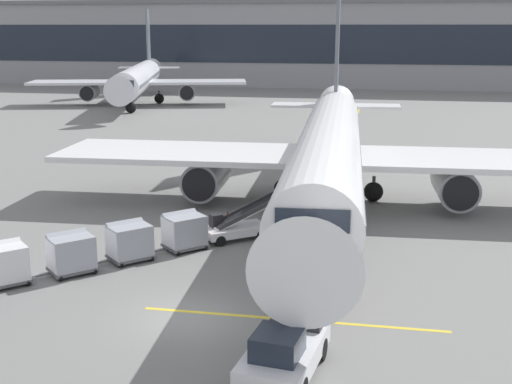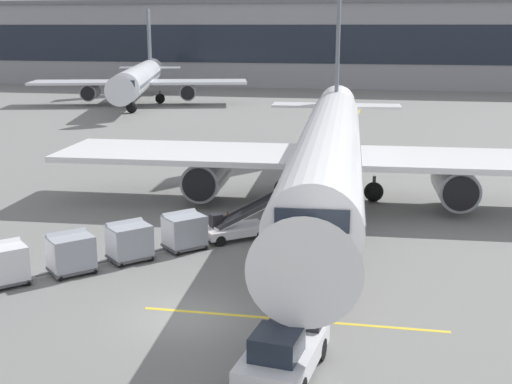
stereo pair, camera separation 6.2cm
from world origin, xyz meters
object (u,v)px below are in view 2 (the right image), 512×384
(baggage_cart_fourth, at_px, (3,263))
(safety_cone_nose_mark, at_px, (195,213))
(parked_airplane, at_px, (329,149))
(distant_airplane, at_px, (139,79))
(ground_crew_by_loader, at_px, (204,229))
(safety_cone_wingtip, at_px, (227,218))
(baggage_cart_third, at_px, (71,252))
(baggage_cart_lead, at_px, (184,230))
(ground_crew_by_carts, at_px, (176,235))
(pushback_tug, at_px, (283,352))
(belt_loader, at_px, (240,224))
(baggage_cart_second, at_px, (129,241))
(safety_cone_engine_keepout, at_px, (241,212))

(baggage_cart_fourth, xyz_separation_m, safety_cone_nose_mark, (5.45, 11.68, -0.70))
(parked_airplane, distance_m, distant_airplane, 59.82)
(ground_crew_by_loader, distance_m, safety_cone_wingtip, 4.63)
(baggage_cart_third, distance_m, ground_crew_by_loader, 6.84)
(baggage_cart_lead, xyz_separation_m, ground_crew_by_loader, (0.96, 0.32, -0.00))
(ground_crew_by_carts, bearing_deg, ground_crew_by_loader, 46.35)
(pushback_tug, bearing_deg, baggage_cart_third, 145.83)
(parked_airplane, distance_m, baggage_cart_fourth, 21.14)
(safety_cone_wingtip, height_order, distant_airplane, distant_airplane)
(belt_loader, xyz_separation_m, safety_cone_wingtip, (-1.34, 2.65, -0.51))
(belt_loader, relative_size, baggage_cart_lead, 2.00)
(baggage_cart_third, bearing_deg, baggage_cart_second, 46.34)
(ground_crew_by_loader, bearing_deg, baggage_cart_second, -141.88)
(baggage_cart_lead, relative_size, safety_cone_engine_keepout, 4.17)
(safety_cone_nose_mark, bearing_deg, baggage_cart_second, -98.57)
(baggage_cart_fourth, bearing_deg, safety_cone_engine_keepout, 57.07)
(baggage_cart_second, distance_m, ground_crew_by_carts, 2.33)
(baggage_cart_lead, height_order, baggage_cart_third, same)
(baggage_cart_third, bearing_deg, ground_crew_by_carts, 40.15)
(ground_crew_by_carts, relative_size, safety_cone_engine_keepout, 2.86)
(belt_loader, xyz_separation_m, baggage_cart_fourth, (-8.86, -8.37, 0.19))
(baggage_cart_fourth, xyz_separation_m, safety_cone_wingtip, (7.53, 11.02, -0.70))
(baggage_cart_lead, bearing_deg, baggage_cart_fourth, -136.38)
(safety_cone_wingtip, bearing_deg, parked_airplane, 45.42)
(ground_crew_by_loader, xyz_separation_m, distant_airplane, (-25.78, 61.02, 2.67))
(baggage_cart_lead, xyz_separation_m, safety_cone_nose_mark, (-0.98, 5.55, -0.70))
(baggage_cart_fourth, height_order, pushback_tug, baggage_cart_fourth)
(safety_cone_nose_mark, xyz_separation_m, distant_airplane, (-23.84, 55.79, 3.37))
(safety_cone_engine_keepout, bearing_deg, safety_cone_wingtip, -111.19)
(baggage_cart_lead, bearing_deg, safety_cone_wingtip, 77.43)
(parked_airplane, bearing_deg, safety_cone_wingtip, -134.58)
(baggage_cart_third, xyz_separation_m, pushback_tug, (10.95, -7.43, -0.17))
(safety_cone_engine_keepout, distance_m, safety_cone_nose_mark, 2.77)
(parked_airplane, bearing_deg, baggage_cart_second, -124.67)
(baggage_cart_fourth, relative_size, ground_crew_by_loader, 1.46)
(pushback_tug, distance_m, ground_crew_by_loader, 13.32)
(parked_airplane, relative_size, baggage_cart_third, 17.81)
(belt_loader, xyz_separation_m, ground_crew_by_loader, (-1.47, -1.92, 0.18))
(safety_cone_engine_keepout, distance_m, distant_airplane, 61.11)
(safety_cone_nose_mark, height_order, distant_airplane, distant_airplane)
(ground_crew_by_loader, bearing_deg, baggage_cart_lead, -161.49)
(pushback_tug, height_order, safety_cone_nose_mark, pushback_tug)
(belt_loader, distance_m, safety_cone_wingtip, 3.01)
(ground_crew_by_loader, bearing_deg, safety_cone_engine_keepout, 83.31)
(ground_crew_by_carts, relative_size, safety_cone_nose_mark, 2.86)
(baggage_cart_third, height_order, pushback_tug, baggage_cart_third)
(baggage_cart_lead, relative_size, safety_cone_nose_mark, 4.17)
(parked_airplane, distance_m, baggage_cart_lead, 12.52)
(baggage_cart_lead, xyz_separation_m, baggage_cart_fourth, (-6.43, -6.13, 0.00))
(baggage_cart_third, bearing_deg, safety_cone_wingtip, 60.07)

